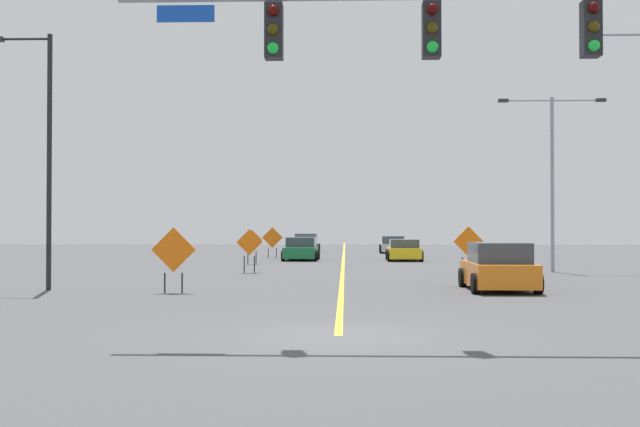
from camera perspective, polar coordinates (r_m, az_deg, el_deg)
name	(u,v)px	position (r m, az deg, el deg)	size (l,w,h in m)	color
ground	(338,336)	(14.79, 1.35, -8.92)	(147.72, 147.72, 0.00)	#444447
road_centre_stripe	(344,255)	(55.72, 1.74, -3.06)	(0.16, 82.07, 0.01)	yellow
traffic_signal_assembly	(521,56)	(15.33, 14.44, 11.08)	(11.96, 0.44, 6.92)	gray
street_lamp_mid_right	(552,166)	(36.71, 16.59, 3.36)	(4.80, 0.24, 7.89)	gray
street_lamp_far_right	(45,148)	(26.86, -19.45, 4.51)	(2.06, 0.24, 8.29)	black
construction_sign_right_shoulder	(468,244)	(34.51, 10.78, -2.18)	(1.32, 0.16, 2.07)	orange
construction_sign_median_far	(252,242)	(42.54, -4.99, -2.11)	(1.14, 0.08, 1.88)	orange
construction_sign_left_shoulder	(174,252)	(24.59, -10.64, -2.79)	(1.39, 0.05, 2.03)	orange
construction_sign_median_near	(249,245)	(34.69, -5.18, -2.30)	(1.16, 0.08, 1.94)	orange
construction_sign_right_lane	(272,239)	(51.57, -3.50, -1.85)	(1.37, 0.17, 2.01)	orange
car_yellow_passing	(404,250)	(47.28, 6.14, -2.70)	(2.14, 4.06, 1.28)	gold
car_silver_distant	(393,245)	(61.06, 5.33, -2.32)	(2.17, 4.53, 1.31)	#B7BABF
car_green_far	(301,249)	(47.65, -1.38, -2.62)	(2.19, 4.11, 1.39)	#196B38
car_orange_approaching	(498,268)	(25.71, 12.89, -3.90)	(2.14, 4.03, 1.54)	orange
car_white_near	(306,243)	(63.65, -1.02, -2.20)	(2.20, 3.86, 1.48)	white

